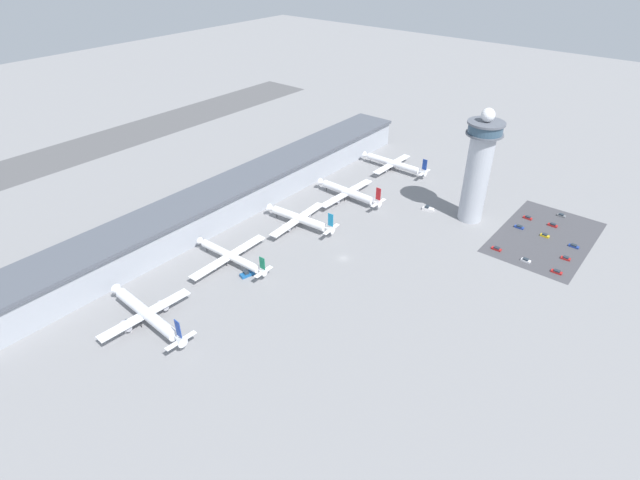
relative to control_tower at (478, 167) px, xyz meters
name	(u,v)px	position (x,y,z in m)	size (l,w,h in m)	color
ground_plane	(344,258)	(-68.77, 27.89, -28.26)	(1000.00, 1000.00, 0.00)	gray
terminal_building	(235,196)	(-68.77, 97.89, -19.96)	(257.08, 25.00, 16.40)	#A3A8B2
runway_strip	(93,146)	(-68.77, 238.43, -28.26)	(385.63, 44.00, 0.01)	#515154
control_tower	(478,167)	(0.00, 0.00, 0.00)	(17.12, 17.12, 56.82)	#ADB2BC
parking_lot_surface	(545,237)	(6.18, -35.95, -28.26)	(64.00, 40.00, 0.01)	#424247
airplane_gate_alpha	(147,314)	(-149.17, 58.52, -23.63)	(37.23, 45.17, 13.82)	silver
airplane_gate_bravo	(230,256)	(-103.31, 63.73, -24.31)	(41.73, 41.02, 11.32)	white
airplane_gate_charlie	(299,219)	(-60.00, 61.72, -24.07)	(39.34, 39.56, 12.86)	white
airplane_gate_delta	(348,192)	(-22.08, 59.97, -24.11)	(41.00, 40.94, 12.94)	white
airplane_gate_echo	(393,164)	(26.01, 61.62, -24.23)	(34.96, 43.92, 12.39)	white
service_truck_catering	(247,274)	(-105.13, 51.81, -27.34)	(6.54, 3.98, 2.66)	black
service_truck_fuel	(129,325)	(-154.89, 62.67, -27.32)	(5.68, 6.37, 2.70)	black
service_truck_baggage	(428,209)	(-5.60, 20.41, -27.40)	(3.70, 6.34, 2.50)	black
car_white_wagon	(561,215)	(31.66, -35.64, -27.71)	(1.76, 4.11, 1.42)	black
car_silver_sedan	(553,225)	(18.88, -35.39, -27.64)	(1.78, 4.54, 1.60)	black
car_maroon_suv	(574,246)	(5.75, -49.10, -27.72)	(1.83, 4.57, 1.39)	black
car_navy_sedan	(526,260)	(-19.73, -36.05, -27.72)	(1.88, 4.13, 1.39)	black
car_grey_coupe	(519,227)	(6.75, -23.17, -27.71)	(1.91, 4.53, 1.42)	black
car_yellow_taxi	(545,236)	(6.61, -35.61, -27.69)	(1.87, 4.10, 1.46)	black
car_green_van	(496,249)	(-19.00, -22.29, -27.70)	(1.95, 4.49, 1.44)	black
car_red_hatchback	(528,218)	(18.38, -23.18, -27.67)	(1.90, 4.45, 1.51)	black
car_black_suv	(566,258)	(-6.91, -49.25, -27.74)	(2.08, 4.10, 1.35)	black
car_blue_compact	(557,272)	(-19.94, -49.43, -27.73)	(1.97, 4.61, 1.37)	black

